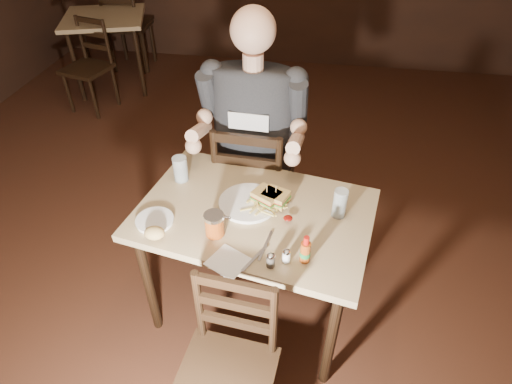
# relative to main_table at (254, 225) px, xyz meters

# --- Properties ---
(room_shell) EXTENTS (7.00, 7.00, 7.00)m
(room_shell) POSITION_rel_main_table_xyz_m (-0.10, 0.23, 0.72)
(room_shell) COLOR black
(room_shell) RESTS_ON ground
(main_table) EXTENTS (1.23, 0.93, 0.77)m
(main_table) POSITION_rel_main_table_xyz_m (0.00, 0.00, 0.00)
(main_table) COLOR tan
(main_table) RESTS_ON ground
(bg_table) EXTENTS (1.01, 1.01, 0.77)m
(bg_table) POSITION_rel_main_table_xyz_m (-2.03, 2.73, -0.00)
(bg_table) COLOR tan
(bg_table) RESTS_ON ground
(chair_far) EXTENTS (0.47, 0.51, 0.97)m
(chair_far) POSITION_rel_main_table_xyz_m (-0.10, 0.57, -0.20)
(chair_far) COLOR black
(chair_far) RESTS_ON ground
(chair_near) EXTENTS (0.44, 0.47, 0.86)m
(chair_near) POSITION_rel_main_table_xyz_m (-0.01, -0.68, -0.25)
(chair_near) COLOR black
(chair_near) RESTS_ON ground
(bg_chair_far) EXTENTS (0.48, 0.52, 1.00)m
(bg_chair_far) POSITION_rel_main_table_xyz_m (-2.03, 3.28, -0.18)
(bg_chair_far) COLOR black
(bg_chair_far) RESTS_ON ground
(bg_chair_near) EXTENTS (0.50, 0.53, 0.87)m
(bg_chair_near) POSITION_rel_main_table_xyz_m (-2.03, 2.18, -0.25)
(bg_chair_near) COLOR black
(bg_chair_near) RESTS_ON ground
(diner) EXTENTS (0.64, 0.51, 1.06)m
(diner) POSITION_rel_main_table_xyz_m (-0.10, 0.51, 0.35)
(diner) COLOR #27282C
(diner) RESTS_ON chair_far
(dinner_plate) EXTENTS (0.33, 0.33, 0.02)m
(dinner_plate) POSITION_rel_main_table_xyz_m (-0.04, 0.04, 0.10)
(dinner_plate) COLOR white
(dinner_plate) RESTS_ON main_table
(sandwich_left) EXTENTS (0.16, 0.15, 0.10)m
(sandwich_left) POSITION_rel_main_table_xyz_m (0.05, 0.06, 0.16)
(sandwich_left) COLOR tan
(sandwich_left) RESTS_ON dinner_plate
(sandwich_right) EXTENTS (0.15, 0.13, 0.10)m
(sandwich_right) POSITION_rel_main_table_xyz_m (0.09, 0.07, 0.16)
(sandwich_right) COLOR tan
(sandwich_right) RESTS_ON dinner_plate
(fries_pile) EXTENTS (0.27, 0.21, 0.04)m
(fries_pile) POSITION_rel_main_table_xyz_m (0.04, 0.01, 0.12)
(fries_pile) COLOR #CEBB64
(fries_pile) RESTS_ON dinner_plate
(ketchup_dollop) EXTENTS (0.05, 0.05, 0.01)m
(ketchup_dollop) POSITION_rel_main_table_xyz_m (0.17, -0.05, 0.11)
(ketchup_dollop) COLOR maroon
(ketchup_dollop) RESTS_ON dinner_plate
(glass_left) EXTENTS (0.09, 0.09, 0.14)m
(glass_left) POSITION_rel_main_table_xyz_m (-0.42, 0.19, 0.16)
(glass_left) COLOR silver
(glass_left) RESTS_ON main_table
(glass_right) EXTENTS (0.08, 0.08, 0.15)m
(glass_right) POSITION_rel_main_table_xyz_m (0.40, 0.04, 0.16)
(glass_right) COLOR silver
(glass_right) RESTS_ON main_table
(hot_sauce) EXTENTS (0.05, 0.05, 0.14)m
(hot_sauce) POSITION_rel_main_table_xyz_m (0.26, -0.28, 0.16)
(hot_sauce) COLOR #903C10
(hot_sauce) RESTS_ON main_table
(salt_shaker) EXTENTS (0.04, 0.04, 0.06)m
(salt_shaker) POSITION_rel_main_table_xyz_m (0.19, -0.29, 0.12)
(salt_shaker) COLOR white
(salt_shaker) RESTS_ON main_table
(pepper_shaker) EXTENTS (0.04, 0.04, 0.07)m
(pepper_shaker) POSITION_rel_main_table_xyz_m (0.12, -0.33, 0.12)
(pepper_shaker) COLOR #38332D
(pepper_shaker) RESTS_ON main_table
(syrup_dispenser) EXTENTS (0.11, 0.11, 0.12)m
(syrup_dispenser) POSITION_rel_main_table_xyz_m (-0.15, -0.18, 0.15)
(syrup_dispenser) COLOR #903C10
(syrup_dispenser) RESTS_ON main_table
(napkin) EXTENTS (0.21, 0.20, 0.00)m
(napkin) POSITION_rel_main_table_xyz_m (-0.06, -0.34, 0.09)
(napkin) COLOR white
(napkin) RESTS_ON main_table
(knife) EXTENTS (0.04, 0.19, 0.00)m
(knife) POSITION_rel_main_table_xyz_m (0.09, -0.22, 0.09)
(knife) COLOR silver
(knife) RESTS_ON napkin
(fork) EXTENTS (0.09, 0.16, 0.01)m
(fork) POSITION_rel_main_table_xyz_m (0.05, -0.30, 0.10)
(fork) COLOR silver
(fork) RESTS_ON napkin
(side_plate) EXTENTS (0.20, 0.20, 0.01)m
(side_plate) POSITION_rel_main_table_xyz_m (-0.45, -0.15, 0.10)
(side_plate) COLOR white
(side_plate) RESTS_ON main_table
(bread_roll) EXTENTS (0.11, 0.09, 0.06)m
(bread_roll) POSITION_rel_main_table_xyz_m (-0.41, -0.26, 0.13)
(bread_roll) COLOR tan
(bread_roll) RESTS_ON side_plate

